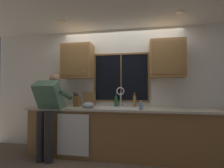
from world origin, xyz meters
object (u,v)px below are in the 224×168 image
at_px(cutting_board, 90,99).
at_px(bottle_green_glass, 116,101).
at_px(soap_dispenser, 141,106).
at_px(knife_block, 77,101).
at_px(bottle_tall_clear, 135,101).
at_px(person_standing, 49,106).
at_px(mixing_bowl, 88,105).

bearing_deg(cutting_board, bottle_green_glass, 0.11).
bearing_deg(soap_dispenser, bottle_green_glass, 140.05).
xyz_separation_m(knife_block, bottle_tall_clear, (1.18, 0.11, 0.01)).
relative_size(cutting_board, bottle_tall_clear, 1.05).
bearing_deg(soap_dispenser, bottle_tall_clear, 106.50).
distance_m(person_standing, knife_block, 0.56).
distance_m(mixing_bowl, bottle_green_glass, 0.59).
xyz_separation_m(mixing_bowl, bottle_green_glass, (0.49, 0.34, 0.06)).
bearing_deg(person_standing, soap_dispenser, 4.45).
height_order(person_standing, bottle_green_glass, person_standing).
distance_m(person_standing, bottle_tall_clear, 1.65).
bearing_deg(bottle_green_glass, knife_block, -171.05).
distance_m(soap_dispenser, bottle_tall_clear, 0.43).
height_order(person_standing, soap_dispenser, person_standing).
height_order(mixing_bowl, bottle_green_glass, bottle_green_glass).
relative_size(mixing_bowl, bottle_green_glass, 0.88).
bearing_deg(soap_dispenser, person_standing, -175.55).
relative_size(bottle_green_glass, bottle_tall_clear, 0.92).
height_order(person_standing, knife_block, person_standing).
relative_size(cutting_board, soap_dispenser, 1.84).
relative_size(mixing_bowl, bottle_tall_clear, 0.81).
relative_size(knife_block, mixing_bowl, 1.33).
bearing_deg(cutting_board, soap_dispenser, -21.38).
relative_size(soap_dispenser, bottle_green_glass, 0.62).
relative_size(person_standing, bottle_tall_clear, 5.33).
distance_m(mixing_bowl, bottle_tall_clear, 0.92).
height_order(mixing_bowl, bottle_tall_clear, bottle_tall_clear).
distance_m(person_standing, cutting_board, 0.83).
xyz_separation_m(knife_block, bottle_green_glass, (0.81, 0.13, 0.00)).
xyz_separation_m(bottle_green_glass, bottle_tall_clear, (0.38, -0.01, 0.01)).
distance_m(cutting_board, mixing_bowl, 0.36).
bearing_deg(bottle_tall_clear, person_standing, -161.03).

